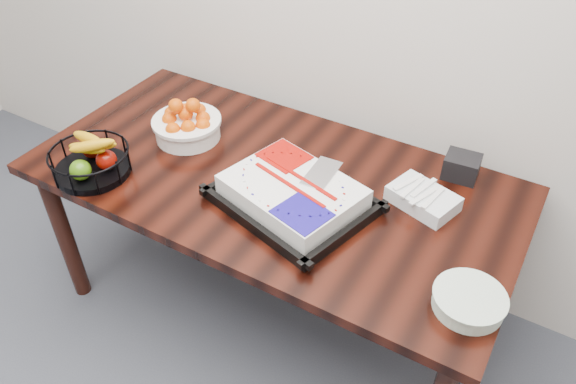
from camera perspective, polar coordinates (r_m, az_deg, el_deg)
The scene contains 7 objects.
table at distance 2.12m, azimuth -1.64°, elevation -0.19°, with size 1.80×0.90×0.75m.
cake_tray at distance 1.91m, azimuth 0.47°, elevation -0.27°, with size 0.58×0.51×0.10m.
tangerine_bowl at distance 2.27m, azimuth -10.27°, elevation 7.07°, with size 0.27×0.27×0.17m.
fruit_basket at distance 2.16m, azimuth -19.48°, elevation 3.15°, with size 0.29×0.29×0.15m.
plate_stack at distance 1.69m, azimuth 17.89°, elevation -10.51°, with size 0.21×0.21×0.05m.
fork_bag at distance 1.98m, azimuth 13.56°, elevation -0.59°, with size 0.26×0.20×0.06m.
napkin_box at distance 2.13m, azimuth 17.22°, elevation 2.48°, with size 0.12×0.10×0.09m, color black.
Camera 1 is at (0.88, 0.63, 2.02)m, focal length 35.00 mm.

